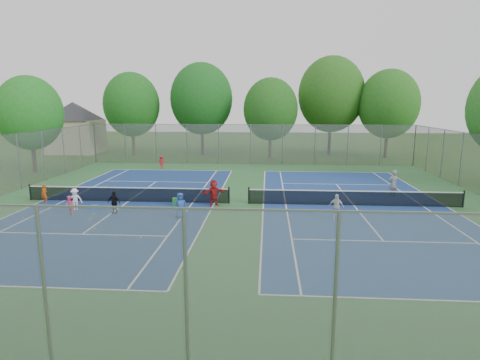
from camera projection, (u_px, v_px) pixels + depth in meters
The scene contains 38 objects.
ground at pixel (239, 204), 24.78m from camera, with size 120.00×120.00×0.00m, color #2B5119.
court_pad at pixel (239, 204), 24.78m from camera, with size 32.00×32.00×0.01m, color #2E6333.
court_left at pixel (128, 202), 25.25m from camera, with size 10.97×23.77×0.01m, color navy.
court_right at pixel (354, 205), 24.30m from camera, with size 10.97×23.77×0.01m, color navy.
net_left at pixel (128, 195), 25.17m from camera, with size 12.87×0.10×0.91m, color black.
net_right at pixel (354, 198), 24.22m from camera, with size 12.87×0.10×0.91m, color black.
fence_north at pixel (250, 145), 40.06m from camera, with size 32.00×0.10×4.00m, color gray.
fence_south at pixel (186, 297), 8.73m from camera, with size 32.00×0.10×4.00m, color gray.
house at pixel (74, 118), 48.97m from camera, with size 11.03×11.03×7.30m.
tree_nw at pixel (132, 105), 46.14m from camera, with size 6.40×6.40×9.58m.
tree_nl at pixel (202, 99), 46.46m from camera, with size 7.20×7.20×10.69m.
tree_nc at pixel (271, 109), 44.18m from camera, with size 6.00×6.00×8.85m.
tree_nr at pixel (331, 94), 46.32m from camera, with size 7.60×7.60×11.42m.
tree_ne at pixel (389, 104), 44.16m from camera, with size 6.60×6.60×9.77m.
tree_side_w at pixel (30, 113), 34.86m from camera, with size 5.60×5.60×8.47m.
ball_crate at pixel (95, 207), 23.29m from camera, with size 0.36×0.36×0.31m, color blue.
ball_hopper at pixel (175, 202), 24.23m from camera, with size 0.25×0.25×0.49m, color #258A2F.
student_a at pixel (44, 194), 24.68m from camera, with size 0.44×0.29×1.21m, color #C24B12.
student_b at pixel (70, 206), 22.06m from camera, with size 0.55×0.42×1.12m, color pink.
student_c at pixel (75, 199), 23.21m from camera, with size 0.83×0.48×1.28m, color white.
student_d at pixel (114, 202), 22.47m from camera, with size 0.76×0.31×1.29m, color black.
student_e at pixel (180, 206), 21.52m from camera, with size 0.69×0.45×1.42m, color #2A4D9C.
student_f at pixel (214, 193), 24.14m from camera, with size 1.48×0.47×1.59m, color #A91918.
child_far_baseline at pixel (162, 162), 37.81m from camera, with size 0.79×0.46×1.23m, color red.
instructor at pixel (393, 184), 26.30m from camera, with size 0.66×0.43×1.82m, color gray.
teen_court_b at pixel (336, 207), 21.33m from camera, with size 0.82×0.34×1.39m, color silver.
tennis_ball_0 at pixel (95, 229), 19.70m from camera, with size 0.07×0.07×0.07m, color yellow.
tennis_ball_1 at pixel (141, 238), 18.43m from camera, with size 0.07×0.07×0.07m, color #E5F238.
tennis_ball_2 at pixel (88, 207), 23.94m from camera, with size 0.07×0.07×0.07m, color yellow.
tennis_ball_3 at pixel (90, 219), 21.39m from camera, with size 0.07×0.07×0.07m, color #E6F338.
tennis_ball_4 at pixel (117, 237), 18.51m from camera, with size 0.07×0.07×0.07m, color #AAC52D.
tennis_ball_5 at pixel (94, 214), 22.29m from camera, with size 0.07×0.07×0.07m, color #B6D631.
tennis_ball_6 at pixel (69, 211), 22.98m from camera, with size 0.07×0.07×0.07m, color #CEEB36.
tennis_ball_7 at pixel (39, 215), 22.20m from camera, with size 0.07×0.07×0.07m, color #CFDE33.
tennis_ball_8 at pixel (39, 236), 18.68m from camera, with size 0.07×0.07×0.07m, color #E7F438.
tennis_ball_9 at pixel (71, 206), 24.03m from camera, with size 0.07×0.07×0.07m, color #C0D631.
tennis_ball_10 at pixel (49, 210), 23.24m from camera, with size 0.07×0.07×0.07m, color #B0D230.
tennis_ball_11 at pixel (23, 218), 21.62m from camera, with size 0.07×0.07×0.07m, color #A7C52D.
Camera 1 is at (1.73, -23.98, 6.18)m, focal length 30.00 mm.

